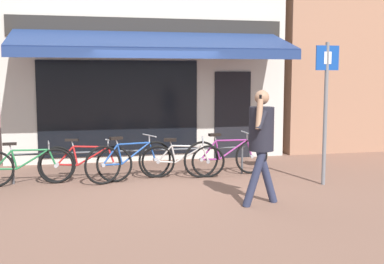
# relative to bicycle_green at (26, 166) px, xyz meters

# --- Properties ---
(ground_plane) EXTENTS (160.00, 160.00, 0.00)m
(ground_plane) POSITION_rel_bicycle_green_xyz_m (2.52, -0.33, -0.36)
(ground_plane) COLOR brown
(shop_front) EXTENTS (6.65, 4.65, 6.28)m
(shop_front) POSITION_rel_bicycle_green_xyz_m (2.59, 3.56, 2.77)
(shop_front) COLOR beige
(shop_front) RESTS_ON ground_plane
(bike_rack_rail) EXTENTS (4.55, 0.04, 0.57)m
(bike_rack_rail) POSITION_rel_bicycle_green_xyz_m (1.98, 0.15, 0.13)
(bike_rack_rail) COLOR #47494F
(bike_rack_rail) RESTS_ON ground_plane
(bicycle_green) EXTENTS (1.71, 0.52, 0.81)m
(bicycle_green) POSITION_rel_bicycle_green_xyz_m (0.00, 0.00, 0.00)
(bicycle_green) COLOR black
(bicycle_green) RESTS_ON ground_plane
(bicycle_red) EXTENTS (1.75, 0.51, 0.85)m
(bicycle_red) POSITION_rel_bicycle_green_xyz_m (1.07, 0.04, 0.01)
(bicycle_red) COLOR black
(bicycle_red) RESTS_ON ground_plane
(bicycle_blue) EXTENTS (1.72, 0.76, 0.87)m
(bicycle_blue) POSITION_rel_bicycle_green_xyz_m (1.89, -0.05, 0.03)
(bicycle_blue) COLOR black
(bicycle_blue) RESTS_ON ground_plane
(bicycle_silver) EXTENTS (1.63, 0.61, 0.81)m
(bicycle_silver) POSITION_rel_bicycle_green_xyz_m (2.94, -0.00, -0.00)
(bicycle_silver) COLOR black
(bicycle_silver) RESTS_ON ground_plane
(bicycle_purple) EXTENTS (1.84, 0.52, 0.88)m
(bicycle_purple) POSITION_rel_bicycle_green_xyz_m (3.84, 0.01, 0.03)
(bicycle_purple) COLOR black
(bicycle_purple) RESTS_ON ground_plane
(pedestrian_adult) EXTENTS (0.65, 0.61, 1.80)m
(pedestrian_adult) POSITION_rel_bicycle_green_xyz_m (3.73, -2.18, 0.74)
(pedestrian_adult) COLOR #282D47
(pedestrian_adult) RESTS_ON ground_plane
(parking_sign) EXTENTS (0.44, 0.07, 2.60)m
(parking_sign) POSITION_rel_bicycle_green_xyz_m (5.36, -1.13, 1.22)
(parking_sign) COLOR slate
(parking_sign) RESTS_ON ground_plane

